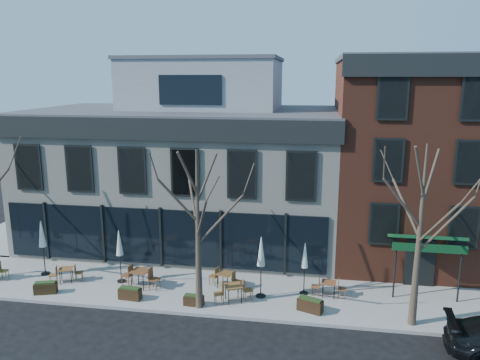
# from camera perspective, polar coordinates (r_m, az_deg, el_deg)

# --- Properties ---
(ground) EXTENTS (120.00, 120.00, 0.00)m
(ground) POSITION_cam_1_polar(r_m,az_deg,el_deg) (25.74, -9.40, -10.81)
(ground) COLOR black
(ground) RESTS_ON ground
(sidewalk_front) EXTENTS (33.50, 4.70, 0.15)m
(sidewalk_front) POSITION_cam_1_polar(r_m,az_deg,el_deg) (23.01, -3.25, -13.39)
(sidewalk_front) COLOR gray
(sidewalk_front) RESTS_ON ground
(sidewalk_side) EXTENTS (4.50, 12.00, 0.15)m
(sidewalk_side) POSITION_cam_1_polar(r_m,az_deg,el_deg) (35.60, -23.72, -4.96)
(sidewalk_side) COLOR gray
(sidewalk_side) RESTS_ON ground
(corner_building) EXTENTS (18.39, 10.39, 11.10)m
(corner_building) POSITION_cam_1_polar(r_m,az_deg,el_deg) (28.99, -6.43, 1.71)
(corner_building) COLOR beige
(corner_building) RESTS_ON ground
(red_brick_building) EXTENTS (8.20, 11.78, 11.18)m
(red_brick_building) POSITION_cam_1_polar(r_m,az_deg,el_deg) (28.16, 19.74, 2.62)
(red_brick_building) COLOR brown
(red_brick_building) RESTS_ON ground
(tree_mid) EXTENTS (3.50, 3.55, 7.04)m
(tree_mid) POSITION_cam_1_polar(r_m,az_deg,el_deg) (20.07, -5.13, -5.90)
(tree_mid) COLOR #382B21
(tree_mid) RESTS_ON sidewalk_front
(tree_right) EXTENTS (3.72, 3.77, 7.48)m
(tree_right) POSITION_cam_1_polar(r_m,az_deg,el_deg) (19.86, 21.06, -6.23)
(tree_right) COLOR #382B21
(tree_right) RESTS_ON sidewalk_front
(cafe_set_1) EXTENTS (1.65, 0.98, 0.85)m
(cafe_set_1) POSITION_cam_1_polar(r_m,az_deg,el_deg) (25.11, -20.44, -10.62)
(cafe_set_1) COLOR brown
(cafe_set_1) RESTS_ON sidewalk_front
(cafe_set_2) EXTENTS (2.04, 0.91, 1.05)m
(cafe_set_2) POSITION_cam_1_polar(r_m,az_deg,el_deg) (23.48, -12.03, -11.45)
(cafe_set_2) COLOR brown
(cafe_set_2) RESTS_ON sidewalk_front
(cafe_set_3) EXTENTS (1.75, 0.94, 0.90)m
(cafe_set_3) POSITION_cam_1_polar(r_m,az_deg,el_deg) (23.01, -1.83, -11.89)
(cafe_set_3) COLOR brown
(cafe_set_3) RESTS_ON sidewalk_front
(cafe_set_4) EXTENTS (1.84, 1.17, 0.96)m
(cafe_set_4) POSITION_cam_1_polar(r_m,az_deg,el_deg) (21.66, -0.81, -13.42)
(cafe_set_4) COLOR brown
(cafe_set_4) RESTS_ON sidewalk_front
(cafe_set_5) EXTENTS (1.65, 0.70, 0.86)m
(cafe_set_5) POSITION_cam_1_polar(r_m,az_deg,el_deg) (22.54, 10.76, -12.72)
(cafe_set_5) COLOR brown
(cafe_set_5) RESTS_ON sidewalk_front
(umbrella_0) EXTENTS (0.46, 0.46, 2.86)m
(umbrella_0) POSITION_cam_1_polar(r_m,az_deg,el_deg) (25.86, -22.98, -6.41)
(umbrella_0) COLOR black
(umbrella_0) RESTS_ON sidewalk_front
(umbrella_1) EXTENTS (0.43, 0.43, 2.66)m
(umbrella_1) POSITION_cam_1_polar(r_m,az_deg,el_deg) (23.79, -14.49, -7.77)
(umbrella_1) COLOR black
(umbrella_1) RESTS_ON sidewalk_front
(umbrella_3) EXTENTS (0.46, 0.46, 2.90)m
(umbrella_3) POSITION_cam_1_polar(r_m,az_deg,el_deg) (21.50, 2.59, -9.11)
(umbrella_3) COLOR black
(umbrella_3) RESTS_ON sidewalk_front
(umbrella_4) EXTENTS (0.40, 0.40, 2.50)m
(umbrella_4) POSITION_cam_1_polar(r_m,az_deg,el_deg) (22.07, 7.90, -9.43)
(umbrella_4) COLOR black
(umbrella_4) RESTS_ON sidewalk_front
(planter_0) EXTENTS (1.09, 0.69, 0.57)m
(planter_0) POSITION_cam_1_polar(r_m,az_deg,el_deg) (24.28, -22.62, -12.01)
(planter_0) COLOR #2F210F
(planter_0) RESTS_ON sidewalk_front
(planter_1) EXTENTS (1.05, 0.48, 0.57)m
(planter_1) POSITION_cam_1_polar(r_m,az_deg,el_deg) (22.53, -13.26, -13.29)
(planter_1) COLOR #301F10
(planter_1) RESTS_ON sidewalk_front
(planter_2) EXTENTS (0.91, 0.40, 0.50)m
(planter_2) POSITION_cam_1_polar(r_m,az_deg,el_deg) (21.54, -5.66, -14.37)
(planter_2) COLOR black
(planter_2) RESTS_ON sidewalk_front
(planter_3) EXTENTS (1.18, 0.81, 0.61)m
(planter_3) POSITION_cam_1_polar(r_m,az_deg,el_deg) (21.16, 8.55, -14.81)
(planter_3) COLOR black
(planter_3) RESTS_ON sidewalk_front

